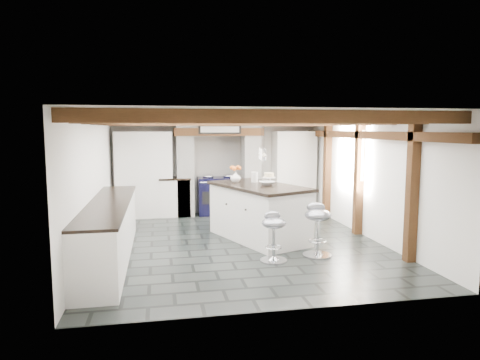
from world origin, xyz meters
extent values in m
plane|color=black|center=(0.00, 0.00, 0.00)|extent=(6.00, 6.00, 0.00)
plane|color=white|center=(0.00, 3.00, 1.15)|extent=(5.00, 0.00, 5.00)
plane|color=white|center=(-2.50, 0.00, 1.15)|extent=(0.00, 6.00, 6.00)
plane|color=white|center=(2.50, 0.00, 1.15)|extent=(0.00, 6.00, 6.00)
plane|color=white|center=(0.00, 0.00, 2.30)|extent=(6.00, 6.00, 0.00)
cube|color=white|center=(-0.80, 2.70, 0.95)|extent=(0.40, 0.60, 1.90)
cube|color=white|center=(0.80, 2.70, 0.95)|extent=(0.40, 0.60, 1.90)
cube|color=#4B2A15|center=(0.00, 2.70, 1.99)|extent=(2.10, 0.65, 0.18)
cube|color=white|center=(0.00, 2.70, 2.15)|extent=(2.00, 0.60, 0.31)
cube|color=black|center=(0.00, 2.38, 2.05)|extent=(1.00, 0.03, 0.22)
cube|color=silver|center=(0.00, 2.36, 2.05)|extent=(0.90, 0.01, 0.14)
cube|color=white|center=(-1.75, 2.70, 1.00)|extent=(1.30, 0.58, 2.00)
cube|color=white|center=(1.90, 2.70, 1.00)|extent=(1.00, 0.58, 2.00)
cube|color=white|center=(-2.20, -0.60, 0.44)|extent=(0.60, 3.80, 0.88)
cube|color=black|center=(-2.20, -0.60, 0.90)|extent=(0.64, 3.80, 0.04)
cube|color=white|center=(-1.05, 2.70, 0.44)|extent=(0.70, 0.60, 0.88)
cube|color=black|center=(-1.05, 2.70, 0.90)|extent=(0.74, 0.64, 0.04)
cube|color=#4B2A15|center=(2.42, 0.00, 1.95)|extent=(0.15, 5.80, 0.14)
plane|color=white|center=(2.48, 0.60, 1.55)|extent=(0.00, 0.90, 0.90)
cube|color=#4B2A15|center=(0.00, -2.60, 2.21)|extent=(5.00, 0.16, 0.16)
cube|color=#4B2A15|center=(0.00, -1.73, 2.21)|extent=(5.00, 0.16, 0.16)
cube|color=#4B2A15|center=(0.00, -0.87, 2.21)|extent=(5.00, 0.16, 0.16)
cube|color=#4B2A15|center=(0.00, 0.00, 2.21)|extent=(5.00, 0.16, 0.16)
cube|color=#4B2A15|center=(0.00, 0.87, 2.21)|extent=(5.00, 0.16, 0.16)
cube|color=#4B2A15|center=(0.00, 1.73, 2.21)|extent=(5.00, 0.16, 0.16)
cube|color=#4B2A15|center=(0.00, 2.60, 2.21)|extent=(5.00, 0.16, 0.16)
cube|color=#4B2A15|center=(2.42, -1.60, 1.15)|extent=(0.15, 0.15, 2.30)
cube|color=#4B2A15|center=(2.42, 0.20, 1.15)|extent=(0.15, 0.15, 2.30)
cube|color=#4B2A15|center=(2.42, 1.80, 1.15)|extent=(0.15, 0.15, 2.30)
cylinder|color=black|center=(0.45, -0.05, 1.93)|extent=(0.01, 0.01, 0.56)
cylinder|color=white|center=(0.45, -0.05, 1.60)|extent=(0.09, 0.09, 0.22)
cylinder|color=black|center=(0.50, 0.25, 1.93)|extent=(0.01, 0.01, 0.56)
cylinder|color=white|center=(0.50, 0.25, 1.60)|extent=(0.09, 0.09, 0.22)
cylinder|color=black|center=(0.55, 0.55, 1.93)|extent=(0.01, 0.01, 0.56)
cylinder|color=white|center=(0.55, 0.55, 1.60)|extent=(0.09, 0.09, 0.22)
cube|color=black|center=(0.00, 2.68, 0.45)|extent=(1.00, 0.60, 0.90)
ellipsoid|color=silver|center=(-0.25, 2.68, 0.93)|extent=(0.28, 0.28, 0.11)
ellipsoid|color=silver|center=(0.25, 2.68, 0.93)|extent=(0.28, 0.28, 0.11)
cylinder|color=silver|center=(0.00, 2.36, 0.82)|extent=(0.95, 0.03, 0.03)
cube|color=black|center=(-0.25, 2.38, 0.45)|extent=(0.35, 0.02, 0.30)
cube|color=black|center=(0.25, 2.38, 0.45)|extent=(0.35, 0.02, 0.30)
cube|color=white|center=(0.41, 0.18, 0.49)|extent=(1.66, 2.22, 0.97)
cube|color=black|center=(0.41, 0.18, 1.00)|extent=(1.77, 2.33, 0.06)
imported|color=white|center=(0.06, 0.63, 1.13)|extent=(0.26, 0.26, 0.21)
ellipsoid|color=#CF5F1D|center=(0.06, 0.63, 1.31)|extent=(0.22, 0.22, 0.13)
cylinder|color=white|center=(0.42, 0.60, 1.13)|extent=(0.13, 0.13, 0.20)
imported|color=white|center=(0.56, 0.12, 1.06)|extent=(0.37, 0.37, 0.07)
cylinder|color=white|center=(0.65, 0.33, 1.08)|extent=(0.06, 0.06, 0.11)
cylinder|color=white|center=(0.65, 0.33, 1.15)|extent=(0.24, 0.24, 0.02)
cylinder|color=beige|center=(0.65, 0.33, 1.19)|extent=(0.19, 0.19, 0.08)
cylinder|color=silver|center=(1.10, -1.08, 0.02)|extent=(0.47, 0.47, 0.03)
cone|color=silver|center=(1.10, -1.08, 0.06)|extent=(0.21, 0.21, 0.09)
cylinder|color=silver|center=(1.10, -1.08, 0.35)|extent=(0.05, 0.05, 0.59)
torus|color=silver|center=(1.10, -1.08, 0.26)|extent=(0.30, 0.30, 0.02)
ellipsoid|color=gray|center=(1.10, -1.08, 0.68)|extent=(0.55, 0.55, 0.19)
ellipsoid|color=gray|center=(1.14, -0.98, 0.79)|extent=(0.32, 0.22, 0.16)
cylinder|color=silver|center=(0.33, -1.22, 0.01)|extent=(0.42, 0.42, 0.03)
cone|color=silver|center=(0.33, -1.22, 0.06)|extent=(0.19, 0.19, 0.08)
cylinder|color=silver|center=(0.33, -1.22, 0.32)|extent=(0.05, 0.05, 0.53)
torus|color=silver|center=(0.33, -1.22, 0.23)|extent=(0.27, 0.27, 0.02)
ellipsoid|color=gray|center=(0.33, -1.22, 0.61)|extent=(0.39, 0.39, 0.17)
ellipsoid|color=gray|center=(0.33, -1.12, 0.71)|extent=(0.27, 0.11, 0.15)
camera|label=1|loc=(-1.40, -7.50, 2.07)|focal=32.00mm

